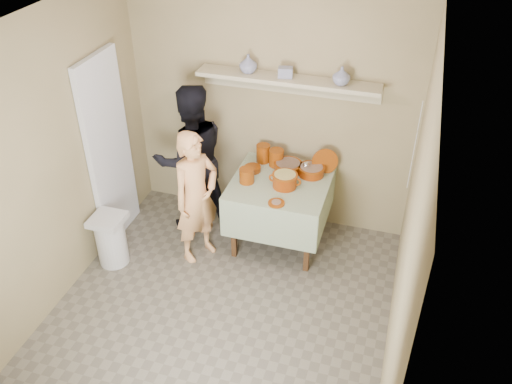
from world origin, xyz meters
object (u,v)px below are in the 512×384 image
(serving_table, at_px, (281,191))
(cazuela_rice, at_px, (285,179))
(person_helper, at_px, (192,159))
(person_cook, at_px, (196,198))
(trash_bin, at_px, (111,239))

(serving_table, height_order, cazuela_rice, cazuela_rice)
(person_helper, bearing_deg, person_cook, 80.44)
(person_cook, distance_m, trash_bin, 0.98)
(person_helper, height_order, trash_bin, person_helper)
(person_cook, distance_m, serving_table, 0.86)
(cazuela_rice, height_order, trash_bin, cazuela_rice)
(serving_table, distance_m, trash_bin, 1.77)
(person_cook, bearing_deg, cazuela_rice, -35.87)
(person_helper, height_order, serving_table, person_helper)
(person_helper, distance_m, trash_bin, 1.16)
(person_cook, distance_m, person_helper, 0.56)
(cazuela_rice, bearing_deg, trash_bin, -155.18)
(person_helper, bearing_deg, serving_table, 141.38)
(person_cook, bearing_deg, person_helper, 56.25)
(serving_table, bearing_deg, person_helper, 177.69)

